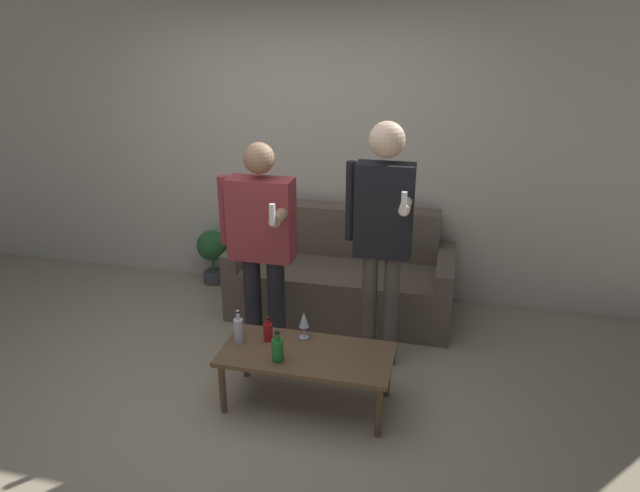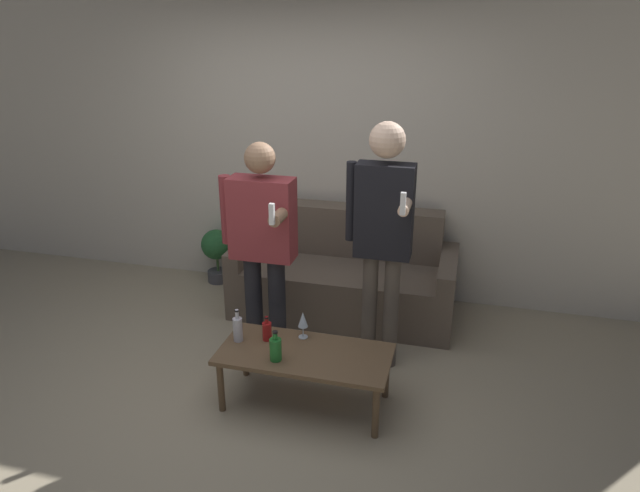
{
  "view_description": "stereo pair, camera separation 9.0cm",
  "coord_description": "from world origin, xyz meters",
  "px_view_note": "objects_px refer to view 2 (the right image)",
  "views": [
    {
      "loc": [
        1.24,
        -2.89,
        2.37
      ],
      "look_at": [
        0.41,
        0.61,
        0.95
      ],
      "focal_mm": 32.0,
      "sensor_mm": 36.0,
      "label": 1
    },
    {
      "loc": [
        1.33,
        -2.87,
        2.37
      ],
      "look_at": [
        0.41,
        0.61,
        0.95
      ],
      "focal_mm": 32.0,
      "sensor_mm": 36.0,
      "label": 2
    }
  ],
  "objects_px": {
    "coffee_table": "(305,358)",
    "bottle_orange": "(267,331)",
    "couch": "(345,277)",
    "person_standing_right": "(383,226)",
    "person_standing_left": "(262,237)"
  },
  "relations": [
    {
      "from": "person_standing_left",
      "to": "couch",
      "type": "bearing_deg",
      "value": 62.4
    },
    {
      "from": "couch",
      "to": "bottle_orange",
      "type": "relative_size",
      "value": 10.83
    },
    {
      "from": "coffee_table",
      "to": "bottle_orange",
      "type": "relative_size",
      "value": 6.42
    },
    {
      "from": "person_standing_left",
      "to": "bottle_orange",
      "type": "bearing_deg",
      "value": -68.03
    },
    {
      "from": "person_standing_left",
      "to": "person_standing_right",
      "type": "bearing_deg",
      "value": 3.95
    },
    {
      "from": "coffee_table",
      "to": "bottle_orange",
      "type": "bearing_deg",
      "value": 163.09
    },
    {
      "from": "bottle_orange",
      "to": "person_standing_left",
      "type": "xyz_separation_m",
      "value": [
        -0.18,
        0.46,
        0.48
      ]
    },
    {
      "from": "couch",
      "to": "bottle_orange",
      "type": "bearing_deg",
      "value": -100.95
    },
    {
      "from": "bottle_orange",
      "to": "person_standing_left",
      "type": "distance_m",
      "value": 0.69
    },
    {
      "from": "coffee_table",
      "to": "person_standing_right",
      "type": "xyz_separation_m",
      "value": [
        0.38,
        0.6,
        0.73
      ]
    },
    {
      "from": "couch",
      "to": "person_standing_left",
      "type": "distance_m",
      "value": 1.12
    },
    {
      "from": "coffee_table",
      "to": "person_standing_right",
      "type": "relative_size",
      "value": 0.62
    },
    {
      "from": "bottle_orange",
      "to": "person_standing_right",
      "type": "relative_size",
      "value": 0.1
    },
    {
      "from": "couch",
      "to": "person_standing_right",
      "type": "distance_m",
      "value": 1.16
    },
    {
      "from": "couch",
      "to": "person_standing_left",
      "type": "relative_size",
      "value": 1.15
    }
  ]
}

